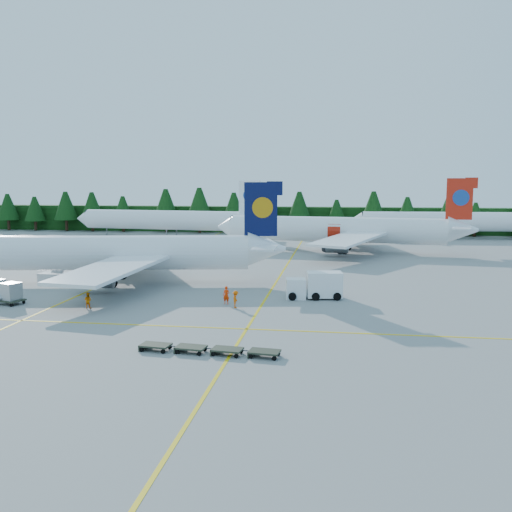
# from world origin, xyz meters

# --- Properties ---
(ground) EXTENTS (320.00, 320.00, 0.00)m
(ground) POSITION_xyz_m (0.00, 0.00, 0.00)
(ground) COLOR gray
(ground) RESTS_ON ground
(taxi_stripe_a) EXTENTS (0.25, 120.00, 0.01)m
(taxi_stripe_a) POSITION_xyz_m (-14.00, 20.00, 0.01)
(taxi_stripe_a) COLOR yellow
(taxi_stripe_a) RESTS_ON ground
(taxi_stripe_b) EXTENTS (0.25, 120.00, 0.01)m
(taxi_stripe_b) POSITION_xyz_m (6.00, 20.00, 0.01)
(taxi_stripe_b) COLOR yellow
(taxi_stripe_b) RESTS_ON ground
(taxi_stripe_cross) EXTENTS (80.00, 0.25, 0.01)m
(taxi_stripe_cross) POSITION_xyz_m (0.00, -6.00, 0.01)
(taxi_stripe_cross) COLOR yellow
(taxi_stripe_cross) RESTS_ON ground
(treeline_hedge) EXTENTS (220.00, 4.00, 6.00)m
(treeline_hedge) POSITION_xyz_m (0.00, 82.00, 3.00)
(treeline_hedge) COLOR black
(treeline_hedge) RESTS_ON ground
(airliner_navy) EXTENTS (40.94, 33.41, 11.98)m
(airliner_navy) POSITION_xyz_m (-15.13, 12.13, 3.60)
(airliner_navy) COLOR white
(airliner_navy) RESTS_ON ground
(airliner_red) EXTENTS (43.00, 35.20, 12.52)m
(airliner_red) POSITION_xyz_m (12.07, 46.80, 3.76)
(airliner_red) COLOR white
(airliner_red) RESTS_ON ground
(airliner_far_left) EXTENTS (41.56, 8.25, 12.10)m
(airliner_far_left) POSITION_xyz_m (-25.36, 66.75, 3.79)
(airliner_far_left) COLOR white
(airliner_far_left) RESTS_ON ground
(airliner_far_right) EXTENTS (40.62, 6.01, 11.80)m
(airliner_far_right) POSITION_xyz_m (34.33, 71.94, 3.70)
(airliner_far_right) COLOR white
(airliner_far_right) RESTS_ON ground
(airstairs) EXTENTS (3.91, 5.31, 3.45)m
(airstairs) POSITION_xyz_m (-20.62, 13.11, 0.75)
(airstairs) COLOR white
(airstairs) RESTS_ON ground
(service_truck) EXTENTS (6.00, 2.89, 2.78)m
(service_truck) POSITION_xyz_m (10.96, 7.18, 1.38)
(service_truck) COLOR silver
(service_truck) RESTS_ON ground
(dolly_train) EXTENTS (10.27, 2.01, 0.12)m
(dolly_train) POSITION_xyz_m (4.44, -13.01, 0.40)
(dolly_train) COLOR #303526
(dolly_train) RESTS_ON ground
(uld_pair) EXTENTS (5.49, 3.93, 1.82)m
(uld_pair) POSITION_xyz_m (-19.99, 0.69, 1.22)
(uld_pair) COLOR #303526
(uld_pair) RESTS_ON ground
(crew_a) EXTENTS (0.71, 0.52, 1.80)m
(crew_a) POSITION_xyz_m (2.46, 3.15, 0.90)
(crew_a) COLOR #F53305
(crew_a) RESTS_ON ground
(crew_b) EXTENTS (0.79, 0.63, 1.55)m
(crew_b) POSITION_xyz_m (-10.34, -0.57, 0.77)
(crew_b) COLOR orange
(crew_b) RESTS_ON ground
(crew_c) EXTENTS (0.50, 0.72, 1.68)m
(crew_c) POSITION_xyz_m (3.69, 1.62, 0.84)
(crew_c) COLOR #F35705
(crew_c) RESTS_ON ground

